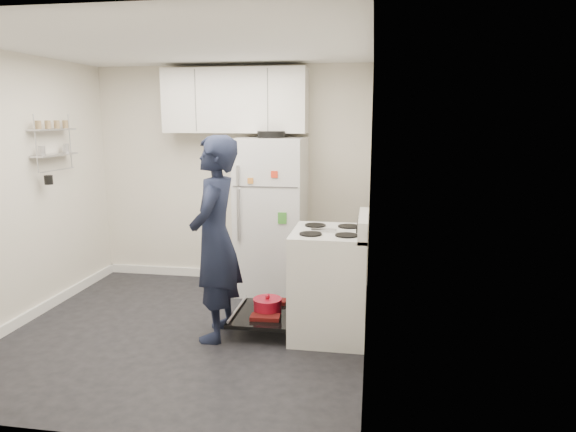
% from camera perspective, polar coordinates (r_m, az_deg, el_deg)
% --- Properties ---
extents(room, '(3.21, 3.21, 2.51)m').
position_cam_1_polar(room, '(4.59, -11.79, 1.78)').
color(room, black).
rests_on(room, ground).
extents(electric_range, '(0.66, 0.76, 1.10)m').
position_cam_1_polar(electric_range, '(4.60, 4.47, -7.51)').
color(electric_range, silver).
rests_on(electric_range, ground).
extents(open_oven_door, '(0.55, 0.71, 0.21)m').
position_cam_1_polar(open_oven_door, '(4.78, -2.56, -10.44)').
color(open_oven_door, black).
rests_on(open_oven_door, ground).
extents(refrigerator, '(0.72, 0.74, 1.77)m').
position_cam_1_polar(refrigerator, '(5.66, -1.82, 0.10)').
color(refrigerator, silver).
rests_on(refrigerator, ground).
extents(upper_cabinets, '(1.60, 0.33, 0.70)m').
position_cam_1_polar(upper_cabinets, '(5.84, -5.89, 12.63)').
color(upper_cabinets, silver).
rests_on(upper_cabinets, room).
extents(wall_shelf_rack, '(0.14, 0.60, 0.61)m').
position_cam_1_polar(wall_shelf_rack, '(5.65, -24.63, 7.46)').
color(wall_shelf_rack, '#B2B2B7').
rests_on(wall_shelf_rack, room).
extents(person, '(0.43, 0.65, 1.77)m').
position_cam_1_polar(person, '(4.47, -8.10, -2.55)').
color(person, black).
rests_on(person, ground).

